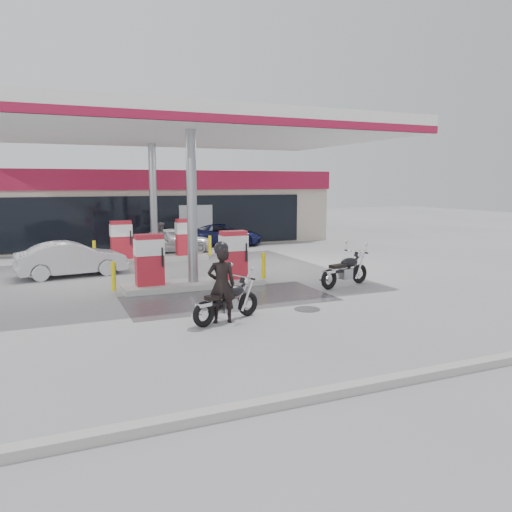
% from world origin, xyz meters
% --- Properties ---
extents(ground, '(90.00, 90.00, 0.00)m').
position_xyz_m(ground, '(0.00, 0.00, 0.00)').
color(ground, gray).
rests_on(ground, ground).
extents(wet_patch, '(6.00, 3.00, 0.00)m').
position_xyz_m(wet_patch, '(0.50, 0.00, 0.00)').
color(wet_patch, '#4C4C4F').
rests_on(wet_patch, ground).
extents(drain_cover, '(0.70, 0.70, 0.01)m').
position_xyz_m(drain_cover, '(2.00, -2.00, 0.00)').
color(drain_cover, '#38383A').
rests_on(drain_cover, ground).
extents(kerb, '(28.00, 0.25, 0.15)m').
position_xyz_m(kerb, '(0.00, -7.00, 0.07)').
color(kerb, gray).
rests_on(kerb, ground).
extents(store_building, '(22.00, 8.22, 4.00)m').
position_xyz_m(store_building, '(0.01, 15.94, 2.01)').
color(store_building, '#B5AB98').
rests_on(store_building, ground).
extents(canopy, '(16.00, 10.02, 5.51)m').
position_xyz_m(canopy, '(0.00, 5.00, 5.27)').
color(canopy, silver).
rests_on(canopy, ground).
extents(pump_island_near, '(5.14, 1.30, 1.78)m').
position_xyz_m(pump_island_near, '(0.00, 2.00, 0.71)').
color(pump_island_near, '#9E9E99').
rests_on(pump_island_near, ground).
extents(pump_island_far, '(5.14, 1.30, 1.78)m').
position_xyz_m(pump_island_far, '(0.00, 8.00, 0.71)').
color(pump_island_far, '#9E9E99').
rests_on(pump_island_far, ground).
extents(main_motorcycle, '(1.96, 1.00, 1.06)m').
position_xyz_m(main_motorcycle, '(-0.34, -2.23, 0.47)').
color(main_motorcycle, black).
rests_on(main_motorcycle, ground).
extents(biker_main, '(0.74, 0.55, 1.86)m').
position_xyz_m(biker_main, '(-0.52, -2.30, 0.93)').
color(biker_main, black).
rests_on(biker_main, ground).
extents(parked_motorcycle, '(2.13, 0.94, 1.12)m').
position_xyz_m(parked_motorcycle, '(4.62, 0.18, 0.50)').
color(parked_motorcycle, black).
rests_on(parked_motorcycle, ground).
extents(sedan_white, '(3.70, 1.68, 1.23)m').
position_xyz_m(sedan_white, '(1.37, 10.25, 0.62)').
color(sedan_white, white).
rests_on(sedan_white, ground).
extents(attendant, '(0.73, 0.87, 1.59)m').
position_xyz_m(attendant, '(0.52, 9.00, 0.80)').
color(attendant, '#5E5E63').
rests_on(attendant, ground).
extents(hatchback_silver, '(3.95, 1.80, 1.26)m').
position_xyz_m(hatchback_silver, '(-3.50, 5.60, 0.63)').
color(hatchback_silver, '#B2B5BA').
rests_on(hatchback_silver, ground).
extents(parked_car_right, '(4.66, 3.29, 1.18)m').
position_xyz_m(parked_car_right, '(4.50, 12.00, 0.59)').
color(parked_car_right, '#171B4D').
rests_on(parked_car_right, ground).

